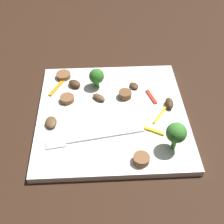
# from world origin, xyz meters

# --- Properties ---
(ground_plane) EXTENTS (1.40, 1.40, 0.00)m
(ground_plane) POSITION_xyz_m (0.00, 0.00, 0.00)
(ground_plane) COLOR black
(plate) EXTENTS (0.29, 0.29, 0.01)m
(plate) POSITION_xyz_m (0.00, 0.00, 0.01)
(plate) COLOR white
(plate) RESTS_ON ground_plane
(fork) EXTENTS (0.18, 0.04, 0.00)m
(fork) POSITION_xyz_m (0.05, 0.07, 0.02)
(fork) COLOR silver
(fork) RESTS_ON plate
(broccoli_floret_0) EXTENTS (0.04, 0.04, 0.06)m
(broccoli_floret_0) POSITION_xyz_m (-0.10, 0.09, 0.05)
(broccoli_floret_0) COLOR #408630
(broccoli_floret_0) RESTS_ON plate
(broccoli_floret_1) EXTENTS (0.03, 0.03, 0.04)m
(broccoli_floret_1) POSITION_xyz_m (0.03, -0.08, 0.04)
(broccoli_floret_1) COLOR #347525
(broccoli_floret_1) RESTS_ON plate
(sausage_slice_0) EXTENTS (0.03, 0.03, 0.01)m
(sausage_slice_0) POSITION_xyz_m (0.09, -0.04, 0.02)
(sausage_slice_0) COLOR brown
(sausage_slice_0) RESTS_ON plate
(sausage_slice_1) EXTENTS (0.04, 0.04, 0.01)m
(sausage_slice_1) POSITION_xyz_m (-0.04, 0.12, 0.02)
(sausage_slice_1) COLOR brown
(sausage_slice_1) RESTS_ON plate
(sausage_slice_2) EXTENTS (0.04, 0.04, 0.01)m
(sausage_slice_2) POSITION_xyz_m (0.10, -0.11, 0.02)
(sausage_slice_2) COLOR brown
(sausage_slice_2) RESTS_ON plate
(sausage_slice_3) EXTENTS (0.03, 0.03, 0.01)m
(sausage_slice_3) POSITION_xyz_m (-0.03, -0.04, 0.02)
(sausage_slice_3) COLOR brown
(sausage_slice_3) RESTS_ON plate
(mushroom_0) EXTENTS (0.03, 0.03, 0.01)m
(mushroom_0) POSITION_xyz_m (0.12, 0.03, 0.02)
(mushroom_0) COLOR brown
(mushroom_0) RESTS_ON plate
(mushroom_1) EXTENTS (0.02, 0.03, 0.01)m
(mushroom_1) POSITION_xyz_m (-0.12, -0.01, 0.02)
(mushroom_1) COLOR #422B19
(mushroom_1) RESTS_ON plate
(mushroom_2) EXTENTS (0.03, 0.03, 0.01)m
(mushroom_2) POSITION_xyz_m (-0.05, -0.07, 0.02)
(mushroom_2) COLOR #422B19
(mushroom_2) RESTS_ON plate
(mushroom_3) EXTENTS (0.03, 0.03, 0.01)m
(mushroom_3) POSITION_xyz_m (0.02, -0.04, 0.02)
(mushroom_3) COLOR brown
(mushroom_3) RESTS_ON plate
(mushroom_4) EXTENTS (0.03, 0.03, 0.01)m
(mushroom_4) POSITION_xyz_m (0.08, -0.08, 0.02)
(mushroom_4) COLOR #422B19
(mushroom_4) RESTS_ON plate
(pepper_strip_0) EXTENTS (0.03, 0.04, 0.00)m
(pepper_strip_0) POSITION_xyz_m (-0.09, 0.01, 0.02)
(pepper_strip_0) COLOR yellow
(pepper_strip_0) RESTS_ON plate
(pepper_strip_1) EXTENTS (0.04, 0.02, 0.00)m
(pepper_strip_1) POSITION_xyz_m (-0.08, 0.06, 0.02)
(pepper_strip_1) COLOR yellow
(pepper_strip_1) RESTS_ON plate
(pepper_strip_2) EXTENTS (0.02, 0.04, 0.00)m
(pepper_strip_2) POSITION_xyz_m (-0.08, -0.04, 0.02)
(pepper_strip_2) COLOR red
(pepper_strip_2) RESTS_ON plate
(pepper_strip_3) EXTENTS (0.03, 0.05, 0.00)m
(pepper_strip_3) POSITION_xyz_m (0.11, -0.08, 0.02)
(pepper_strip_3) COLOR orange
(pepper_strip_3) RESTS_ON plate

